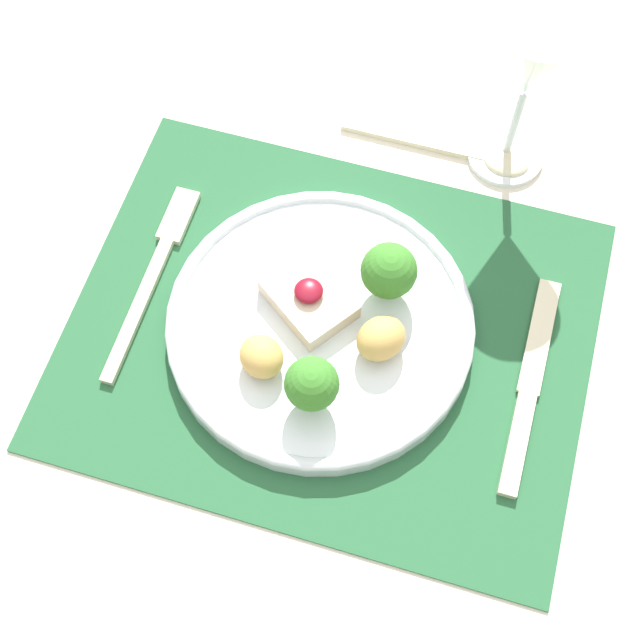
# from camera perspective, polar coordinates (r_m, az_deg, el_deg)

# --- Properties ---
(ground_plane) EXTENTS (8.00, 8.00, 0.00)m
(ground_plane) POSITION_cam_1_polar(r_m,az_deg,el_deg) (1.51, 0.35, -12.97)
(ground_plane) COLOR brown
(dining_table) EXTENTS (1.16, 1.17, 0.74)m
(dining_table) POSITION_cam_1_polar(r_m,az_deg,el_deg) (0.89, 0.58, -3.30)
(dining_table) COLOR beige
(dining_table) RESTS_ON ground_plane
(placemat) EXTENTS (0.47, 0.37, 0.00)m
(placemat) POSITION_cam_1_polar(r_m,az_deg,el_deg) (0.81, 0.64, -0.79)
(placemat) COLOR #235633
(placemat) RESTS_ON dining_table
(dinner_plate) EXTENTS (0.28, 0.28, 0.08)m
(dinner_plate) POSITION_cam_1_polar(r_m,az_deg,el_deg) (0.79, 0.20, -0.24)
(dinner_plate) COLOR silver
(dinner_plate) RESTS_ON placemat
(fork) EXTENTS (0.02, 0.21, 0.01)m
(fork) POSITION_cam_1_polar(r_m,az_deg,el_deg) (0.85, -10.44, 3.35)
(fork) COLOR beige
(fork) RESTS_ON placemat
(knife) EXTENTS (0.02, 0.21, 0.01)m
(knife) POSITION_cam_1_polar(r_m,az_deg,el_deg) (0.80, 13.09, -4.87)
(knife) COLOR beige
(knife) RESTS_ON placemat
(spoon) EXTENTS (0.19, 0.04, 0.01)m
(spoon) POSITION_cam_1_polar(r_m,az_deg,el_deg) (0.92, 10.01, 10.38)
(spoon) COLOR beige
(spoon) RESTS_ON dining_table
(wine_glass_near) EXTENTS (0.09, 0.09, 0.18)m
(wine_glass_near) POSITION_cam_1_polar(r_m,az_deg,el_deg) (0.83, 13.48, 15.67)
(wine_glass_near) COLOR white
(wine_glass_near) RESTS_ON dining_table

